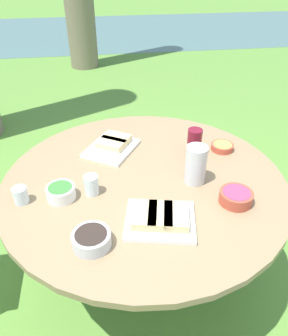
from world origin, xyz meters
TOP-DOWN VIEW (x-y plane):
  - ground_plane at (0.00, 0.00)m, footprint 40.00×40.00m
  - river_strip at (0.00, 7.16)m, footprint 40.00×4.04m
  - dining_table at (0.00, 0.00)m, footprint 1.48×1.48m
  - water_pitcher at (0.25, -0.07)m, footprint 0.11×0.11m
  - wine_glass at (0.31, 0.17)m, footprint 0.08×0.08m
  - platter_bread_main at (0.02, -0.34)m, footprint 0.35×0.31m
  - platter_charcuterie at (-0.14, 0.32)m, footprint 0.37×0.39m
  - bowl_fries at (0.50, 0.21)m, footprint 0.13×0.13m
  - bowl_salad at (-0.42, -0.11)m, footprint 0.14×0.14m
  - bowl_olives at (-0.28, -0.43)m, footprint 0.16×0.16m
  - bowl_dip_red at (0.40, -0.26)m, footprint 0.16×0.16m
  - cup_water_near at (-0.60, -0.11)m, footprint 0.07×0.07m
  - cup_water_far at (-0.27, -0.09)m, footprint 0.07×0.07m

SIDE VIEW (x-z plane):
  - ground_plane at x=0.00m, z-range 0.00..0.00m
  - river_strip at x=0.00m, z-range 0.00..0.01m
  - dining_table at x=0.00m, z-range 0.30..1.07m
  - bowl_fries at x=0.50m, z-range 0.78..0.81m
  - platter_charcuterie at x=-0.14m, z-range 0.77..0.83m
  - platter_bread_main at x=0.02m, z-range 0.77..0.83m
  - bowl_dip_red at x=0.40m, z-range 0.78..0.84m
  - bowl_olives at x=-0.28m, z-range 0.78..0.84m
  - bowl_salad at x=-0.42m, z-range 0.78..0.85m
  - cup_water_near at x=-0.60m, z-range 0.78..0.86m
  - cup_water_far at x=-0.27m, z-range 0.78..0.88m
  - water_pitcher at x=0.25m, z-range 0.78..0.98m
  - wine_glass at x=0.31m, z-range 0.81..0.98m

